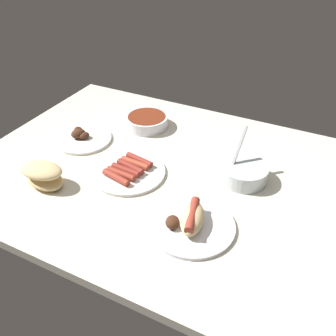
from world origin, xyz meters
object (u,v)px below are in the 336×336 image
Objects in this scene: bowl_coleslaw at (244,172)px; plate_grilled_meat at (82,138)px; plate_sausages at (128,171)px; bread_stack at (43,175)px; plate_hotdog_assembled at (191,222)px; bowl_chili at (147,121)px.

bowl_coleslaw is 0.76× the size of plate_grilled_meat.
bread_stack reaches higher than plate_sausages.
plate_hotdog_assembled is at bearing 156.70° from plate_grilled_meat.
plate_hotdog_assembled is at bearing -176.02° from bread_stack.
bowl_coleslaw is at bearing 160.02° from bowl_chili.
plate_sausages is at bearing -140.87° from bread_stack.
plate_sausages is 1.16× the size of plate_grilled_meat.
bread_stack is (52.64, 29.01, 0.75)cm from bowl_coleslaw.
bowl_coleslaw is (-33.10, -13.12, 1.87)cm from plate_sausages.
bread_stack is at bearing 39.13° from plate_sausages.
plate_grilled_meat is (15.90, 18.76, -1.48)cm from bowl_chili.
plate_sausages is at bearing 107.89° from bowl_chili.
plate_grilled_meat is (52.02, -22.40, -0.84)cm from plate_hotdog_assembled.
bowl_chili is 0.78× the size of plate_grilled_meat.
plate_sausages is 1.53× the size of bowl_coleslaw.
plate_hotdog_assembled is (6.17, 25.78, -1.07)cm from bowl_coleslaw.
plate_hotdog_assembled is at bearing 76.54° from bowl_coleslaw.
plate_hotdog_assembled reaches higher than plate_sausages.
plate_grilled_meat is (5.56, -25.64, -2.66)cm from bread_stack.
bowl_coleslaw is 58.33cm from plate_grilled_meat.
plate_hotdog_assembled is at bearing 154.81° from plate_sausages.
plate_hotdog_assembled is (-36.13, 41.16, -0.64)cm from bowl_chili.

